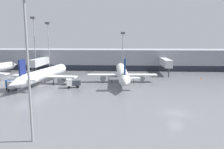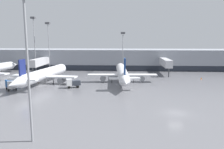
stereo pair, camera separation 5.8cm
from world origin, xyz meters
name	(u,v)px [view 1 (the left image)]	position (x,y,z in m)	size (l,w,h in m)	color
ground_plane	(176,113)	(0.00, 0.00, 0.00)	(320.00, 320.00, 0.00)	slate
terminal_building	(145,59)	(-0.19, 61.84, 4.50)	(160.00, 31.77, 9.00)	gray
parked_jet_1	(122,73)	(-10.31, 29.33, 2.88)	(22.20, 34.90, 8.68)	white
parked_jet_2	(44,74)	(-34.63, 25.88, 2.82)	(21.04, 34.96, 8.53)	silver
service_truck_0	(11,84)	(-40.52, 16.78, 1.59)	(4.24, 4.51, 2.58)	#19478C
service_truck_1	(73,83)	(-24.21, 20.14, 1.45)	(4.21, 2.96, 2.60)	#2D333D
traffic_cone_1	(38,81)	(-37.21, 27.30, 0.40)	(0.40, 0.40, 0.80)	orange
traffic_cone_2	(201,78)	(16.80, 35.81, 0.35)	(0.44, 0.44, 0.70)	orange
apron_light_mast_1	(48,34)	(-41.31, 50.54, 15.95)	(1.80, 1.80, 20.52)	gray
apron_light_mast_2	(25,25)	(-22.04, -12.67, 15.38)	(1.80, 1.80, 19.68)	gray
apron_light_mast_3	(123,40)	(-10.37, 51.95, 13.22)	(1.80, 1.80, 16.54)	gray
apron_light_mast_5	(34,30)	(-47.17, 50.14, 17.40)	(1.80, 1.80, 22.70)	gray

